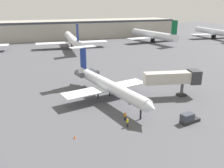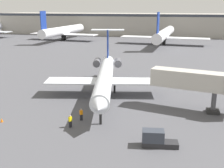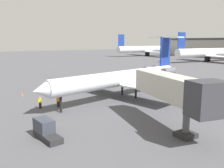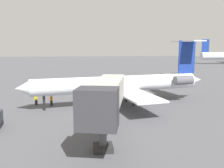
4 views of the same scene
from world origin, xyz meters
name	(u,v)px [view 2 (image 2 of 4)]	position (x,y,z in m)	size (l,w,h in m)	color
ground_plane	(101,93)	(0.00, 0.00, -0.05)	(400.00, 400.00, 0.10)	#4C4C51
regional_jet	(105,75)	(1.02, -0.94, 3.56)	(21.09, 31.29, 10.43)	silver
jet_bridge	(203,82)	(16.82, -5.40, 4.53)	(13.53, 5.78, 6.24)	#B7B2A8
ground_crew_marshaller	(70,121)	(0.01, -15.27, 0.86)	(0.43, 0.48, 1.69)	black
ground_crew_loader	(81,114)	(0.64, -12.78, 0.86)	(0.47, 0.46, 1.69)	black
baggage_tug_lead	(156,139)	(11.15, -17.85, 0.84)	(4.15, 1.91, 1.90)	#262628
traffic_cone_near	(2,120)	(-9.64, -15.76, 0.28)	(0.36, 0.36, 0.55)	orange
terminal_building	(153,24)	(0.00, 106.24, 5.63)	(167.34, 23.73, 11.23)	#9E998E
parked_airliner_west_mid	(63,31)	(-37.42, 72.95, 4.22)	(31.60, 37.35, 13.24)	white
parked_airliner_centre	(164,34)	(7.80, 68.43, 4.20)	(35.53, 42.04, 13.21)	white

